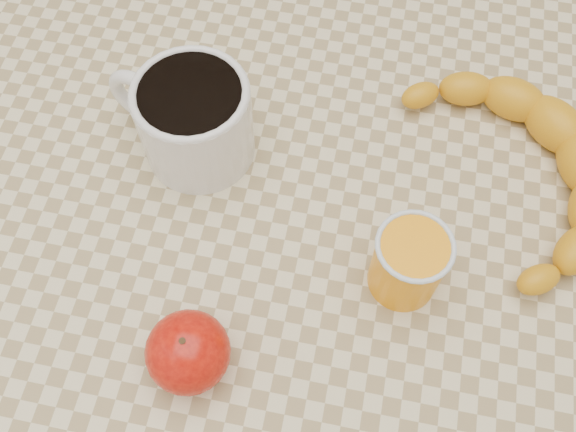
% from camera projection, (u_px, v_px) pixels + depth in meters
% --- Properties ---
extents(ground, '(3.00, 3.00, 0.00)m').
position_uv_depth(ground, '(288.00, 388.00, 1.30)').
color(ground, tan).
rests_on(ground, ground).
extents(table, '(0.80, 0.80, 0.75)m').
position_uv_depth(table, '(288.00, 259.00, 0.71)').
color(table, beige).
rests_on(table, ground).
extents(coffee_mug, '(0.17, 0.14, 0.10)m').
position_uv_depth(coffee_mug, '(192.00, 117.00, 0.63)').
color(coffee_mug, silver).
rests_on(coffee_mug, table).
extents(orange_juice_glass, '(0.07, 0.07, 0.08)m').
position_uv_depth(orange_juice_glass, '(408.00, 263.00, 0.57)').
color(orange_juice_glass, '#FD9408').
rests_on(orange_juice_glass, table).
extents(apple, '(0.08, 0.08, 0.07)m').
position_uv_depth(apple, '(188.00, 352.00, 0.54)').
color(apple, '#8F0804').
rests_on(apple, table).
extents(banana, '(0.44, 0.46, 0.05)m').
position_uv_depth(banana, '(521.00, 168.00, 0.64)').
color(banana, orange).
rests_on(banana, table).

